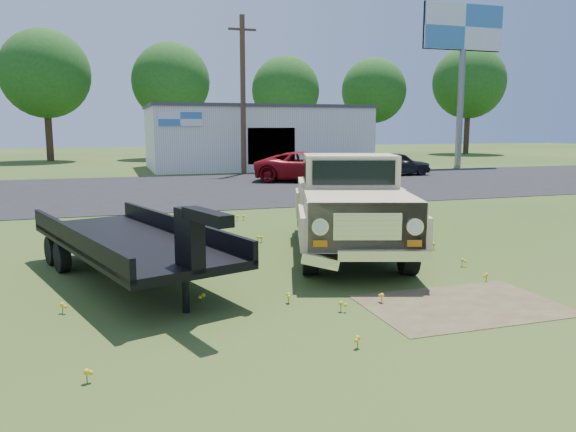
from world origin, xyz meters
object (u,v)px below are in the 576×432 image
(vintage_pickup_truck, at_px, (349,204))
(dark_sedan, at_px, (396,164))
(billboard, at_px, (463,41))
(red_pickup, at_px, (308,167))
(flatbed_trailer, at_px, (129,235))

(vintage_pickup_truck, xyz_separation_m, dark_sedan, (10.76, 17.51, -0.42))
(billboard, distance_m, red_pickup, 17.63)
(billboard, distance_m, vintage_pickup_truck, 30.61)
(billboard, xyz_separation_m, flatbed_trailer, (-23.34, -23.88, -7.72))
(billboard, distance_m, flatbed_trailer, 34.27)
(red_pickup, distance_m, dark_sedan, 6.33)
(billboard, xyz_separation_m, dark_sedan, (-7.91, -5.57, -7.87))
(flatbed_trailer, bearing_deg, billboard, 27.62)
(flatbed_trailer, xyz_separation_m, red_pickup, (9.37, 16.45, -0.08))
(dark_sedan, bearing_deg, flatbed_trailer, 139.11)
(billboard, distance_m, dark_sedan, 12.47)
(flatbed_trailer, height_order, dark_sedan, flatbed_trailer)
(flatbed_trailer, height_order, red_pickup, flatbed_trailer)
(flatbed_trailer, bearing_deg, red_pickup, 42.30)
(flatbed_trailer, relative_size, dark_sedan, 1.53)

